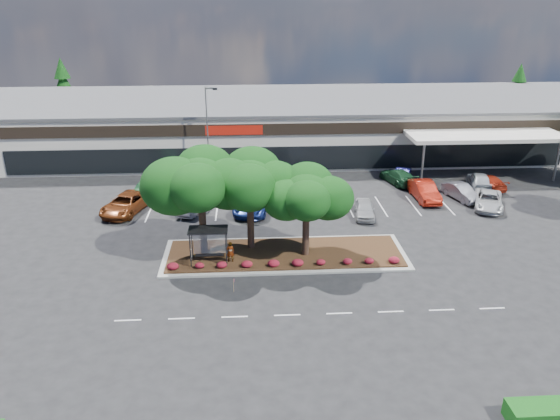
{
  "coord_description": "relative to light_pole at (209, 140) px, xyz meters",
  "views": [
    {
      "loc": [
        -4.54,
        -32.34,
        18.38
      ],
      "look_at": [
        -2.2,
        6.7,
        2.6
      ],
      "focal_mm": 35.0,
      "sensor_mm": 36.0,
      "label": 1
    }
  ],
  "objects": [
    {
      "name": "island_tree_mid",
      "position": [
        4.04,
        -16.93,
        -0.33
      ],
      "size": [
        6.6,
        6.6,
        7.32
      ],
      "primitive_type": null,
      "color": "#0D360E",
      "rests_on": "landscape_island"
    },
    {
      "name": "light_pole",
      "position": [
        0.0,
        0.0,
        0.0
      ],
      "size": [
        1.43,
        0.62,
        9.6
      ],
      "rotation": [
        0.0,
        0.0,
        -0.19
      ],
      "color": "#9B9C97",
      "rests_on": "ground"
    },
    {
      "name": "car_4",
      "position": [
        8.92,
        -7.21,
        -3.55
      ],
      "size": [
        3.03,
        4.5,
        1.4
      ],
      "primitive_type": "imported",
      "rotation": [
        0.0,
        0.0,
        0.4
      ],
      "color": "silver",
      "rests_on": "ground"
    },
    {
      "name": "retail_store",
      "position": [
        8.6,
        11.78,
        -1.09
      ],
      "size": [
        80.4,
        25.2,
        6.25
      ],
      "color": "silver",
      "rests_on": "ground"
    },
    {
      "name": "car_1",
      "position": [
        -1.04,
        -8.92,
        -3.51
      ],
      "size": [
        2.85,
        4.75,
        1.48
      ],
      "primitive_type": "imported",
      "rotation": [
        0.0,
        0.0,
        -0.31
      ],
      "color": "slate",
      "rests_on": "ground"
    },
    {
      "name": "lane_markings",
      "position": [
        8.4,
        -11.7,
        -4.24
      ],
      "size": [
        33.12,
        20.06,
        0.01
      ],
      "color": "silver",
      "rests_on": "ground"
    },
    {
      "name": "island_tree_east",
      "position": [
        8.04,
        -18.43,
        -0.74
      ],
      "size": [
        5.8,
        5.8,
        6.5
      ],
      "primitive_type": null,
      "color": "#0D360E",
      "rests_on": "landscape_island"
    },
    {
      "name": "island_tree_west",
      "position": [
        0.54,
        -17.63,
        -0.04
      ],
      "size": [
        7.2,
        7.2,
        7.89
      ],
      "primitive_type": null,
      "color": "#0D360E",
      "rests_on": "landscape_island"
    },
    {
      "name": "car_16",
      "position": [
        26.97,
        -4.11,
        -3.46
      ],
      "size": [
        2.69,
        4.89,
        1.57
      ],
      "primitive_type": "imported",
      "rotation": [
        0.0,
        0.0,
        2.95
      ],
      "color": "silver",
      "rests_on": "ground"
    },
    {
      "name": "bus_shelter",
      "position": [
        1.04,
        -19.18,
        -1.94
      ],
      "size": [
        2.75,
        1.55,
        2.59
      ],
      "color": "black",
      "rests_on": "landscape_island"
    },
    {
      "name": "car_14",
      "position": [
        20.0,
        -1.29,
        -3.58
      ],
      "size": [
        2.82,
        4.28,
        1.33
      ],
      "primitive_type": "imported",
      "rotation": [
        0.0,
        0.0,
        2.76
      ],
      "color": "navy",
      "rests_on": "ground"
    },
    {
      "name": "car_17",
      "position": [
        27.72,
        -4.39,
        -3.57
      ],
      "size": [
        2.67,
        4.93,
        1.36
      ],
      "primitive_type": "imported",
      "rotation": [
        0.0,
        0.0,
        3.31
      ],
      "color": "maroon",
      "rests_on": "ground"
    },
    {
      "name": "car_5",
      "position": [
        13.98,
        -10.93,
        -3.55
      ],
      "size": [
        2.15,
        4.26,
        1.39
      ],
      "primitive_type": "imported",
      "rotation": [
        0.0,
        0.0,
        -0.13
      ],
      "color": "#B7B7B7",
      "rests_on": "ground"
    },
    {
      "name": "car_10",
      "position": [
        0.96,
        -0.01,
        -3.5
      ],
      "size": [
        3.08,
        5.63,
        1.5
      ],
      "primitive_type": "imported",
      "rotation": [
        0.0,
        0.0,
        3.26
      ],
      "color": "maroon",
      "rests_on": "ground"
    },
    {
      "name": "car_6",
      "position": [
        20.45,
        -7.1,
        -3.39
      ],
      "size": [
        1.95,
        5.23,
        1.71
      ],
      "primitive_type": "imported",
      "rotation": [
        0.0,
        0.0,
        0.03
      ],
      "color": "maroon",
      "rests_on": "ground"
    },
    {
      "name": "shrub_row",
      "position": [
        6.54,
        -20.23,
        -3.74
      ],
      "size": [
        17.0,
        0.8,
        0.5
      ],
      "primitive_type": null,
      "color": "maroon",
      "rests_on": "landscape_island"
    },
    {
      "name": "conifer_north_east",
      "position": [
        42.54,
        21.87,
        0.25
      ],
      "size": [
        3.96,
        3.96,
        9.0
      ],
      "primitive_type": "cone",
      "color": "#0D360E",
      "rests_on": "ground"
    },
    {
      "name": "survey_stake",
      "position": [
        2.85,
        -23.13,
        -3.64
      ],
      "size": [
        0.07,
        0.14,
        0.95
      ],
      "color": "tan",
      "rests_on": "ground"
    },
    {
      "name": "ground",
      "position": [
        8.54,
        -22.13,
        -4.25
      ],
      "size": [
        160.0,
        160.0,
        0.0
      ],
      "primitive_type": "plane",
      "color": "black",
      "rests_on": "ground"
    },
    {
      "name": "car_8",
      "position": [
        25.62,
        -9.6,
        -3.53
      ],
      "size": [
        4.06,
        5.64,
        1.43
      ],
      "primitive_type": "imported",
      "rotation": [
        0.0,
        0.0,
        -0.37
      ],
      "color": "silver",
      "rests_on": "ground"
    },
    {
      "name": "car_12",
      "position": [
        9.58,
        -4.27,
        -3.42
      ],
      "size": [
        2.46,
        5.76,
        1.65
      ],
      "primitive_type": "imported",
      "rotation": [
        0.0,
        0.0,
        3.12
      ],
      "color": "#9A9DA5",
      "rests_on": "ground"
    },
    {
      "name": "conifer_north_west",
      "position": [
        -21.46,
        23.87,
        0.75
      ],
      "size": [
        4.4,
        4.4,
        10.0
      ],
      "primitive_type": "cone",
      "color": "#0D360E",
      "rests_on": "ground"
    },
    {
      "name": "car_0",
      "position": [
        -6.95,
        -8.71,
        -3.42
      ],
      "size": [
        4.39,
        6.48,
        1.65
      ],
      "primitive_type": "imported",
      "rotation": [
        0.0,
        0.0,
        -0.31
      ],
      "color": "#632B10",
      "rests_on": "ground"
    },
    {
      "name": "car_7",
      "position": [
        23.97,
        -7.28,
        -3.53
      ],
      "size": [
        2.72,
        4.63,
        1.44
      ],
      "primitive_type": "imported",
      "rotation": [
        0.0,
        0.0,
        0.29
      ],
      "color": "#5C5C64",
      "rests_on": "ground"
    },
    {
      "name": "person_waiting",
      "position": [
        2.54,
        -19.31,
        -3.22
      ],
      "size": [
        0.6,
        0.43,
        1.54
      ],
      "primitive_type": "imported",
      "rotation": [
        0.0,
        0.0,
        3.26
      ],
      "color": "#594C47",
      "rests_on": "landscape_island"
    },
    {
      "name": "landscape_island",
      "position": [
        6.54,
        -18.13,
        -4.12
      ],
      "size": [
        18.0,
        6.0,
        0.26
      ],
      "color": "#9B9C97",
      "rests_on": "ground"
    },
    {
      "name": "car_15",
      "position": [
        19.21,
        -2.32,
        -3.52
      ],
      "size": [
        3.32,
        5.39,
        1.46
      ],
      "primitive_type": "imported",
      "rotation": [
        0.0,
        0.0,
        3.42
      ],
      "color": "#1A4627",
      "rests_on": "ground"
    },
    {
      "name": "car_3",
      "position": [
        4.39,
        -9.08,
        -3.41
      ],
      "size": [
        4.26,
        6.56,
        1.68
      ],
      "primitive_type": "imported",
      "rotation": [
        0.0,
        0.0,
        -0.26
      ],
      "color": "navy",
      "rests_on": "ground"
    },
    {
      "name": "car_11",
      "position": [
        7.79,
        -4.18,
        -3.53
      ],
      "size": [
        2.81,
        4.53,
        1.44
      ],
      "primitive_type": "imported",
      "rotation": [
        0.0,
        0.0,
        3.43
      ],
      "color": "black",
      "rests_on": "ground"
    },
    {
      "name": "car_9",
      "position": [
        -5.39,
        -4.3,
        -3.48
      ],
      "size": [
        3.05,
        4.91,
        1.53
      ],
      "primitive_type": "imported",
      "rotation": [
        0.0,
        0.0,
        2.81
      ],
      "color": "#1E512C",
      "rests_on": "ground"
    }
  ]
}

